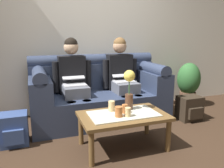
# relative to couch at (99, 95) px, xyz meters

# --- Properties ---
(ground_plane) EXTENTS (14.00, 14.00, 0.00)m
(ground_plane) POSITION_rel_couch_xyz_m (0.00, -1.17, -0.38)
(ground_plane) COLOR #382619
(back_wall_patterned) EXTENTS (6.00, 0.12, 2.90)m
(back_wall_patterned) POSITION_rel_couch_xyz_m (0.00, 0.53, 1.07)
(back_wall_patterned) COLOR silver
(back_wall_patterned) RESTS_ON ground_plane
(couch) EXTENTS (1.95, 0.88, 0.96)m
(couch) POSITION_rel_couch_xyz_m (0.00, 0.00, 0.00)
(couch) COLOR #2D3851
(couch) RESTS_ON ground_plane
(person_left) EXTENTS (0.56, 0.67, 1.22)m
(person_left) POSITION_rel_couch_xyz_m (-0.37, -0.00, 0.28)
(person_left) COLOR #595B66
(person_left) RESTS_ON ground_plane
(person_right) EXTENTS (0.56, 0.67, 1.22)m
(person_right) POSITION_rel_couch_xyz_m (0.37, -0.00, 0.28)
(person_right) COLOR #595B66
(person_right) RESTS_ON ground_plane
(coffee_table) EXTENTS (0.96, 0.59, 0.41)m
(coffee_table) POSITION_rel_couch_xyz_m (0.00, -0.98, -0.03)
(coffee_table) COLOR brown
(coffee_table) RESTS_ON ground_plane
(flower_vase) EXTENTS (0.13, 0.13, 0.46)m
(flower_vase) POSITION_rel_couch_xyz_m (0.12, -0.86, 0.30)
(flower_vase) COLOR brown
(flower_vase) RESTS_ON coffee_table
(cup_near_left) EXTENTS (0.08, 0.08, 0.11)m
(cup_near_left) POSITION_rel_couch_xyz_m (-0.09, -1.05, 0.09)
(cup_near_left) COLOR #B26633
(cup_near_left) RESTS_ON coffee_table
(cup_near_right) EXTENTS (0.06, 0.06, 0.10)m
(cup_near_right) POSITION_rel_couch_xyz_m (0.01, -1.08, 0.08)
(cup_near_right) COLOR #DBB77A
(cup_near_right) RESTS_ON coffee_table
(cup_far_center) EXTENTS (0.06, 0.06, 0.10)m
(cup_far_center) POSITION_rel_couch_xyz_m (0.02, -0.97, 0.08)
(cup_far_center) COLOR #B26633
(cup_far_center) RESTS_ON coffee_table
(cup_far_left) EXTENTS (0.07, 0.07, 0.12)m
(cup_far_left) POSITION_rel_couch_xyz_m (-0.10, -0.86, 0.09)
(cup_far_left) COLOR #DBB77A
(cup_far_left) RESTS_ON coffee_table
(backpack_left) EXTENTS (0.31, 0.31, 0.37)m
(backpack_left) POSITION_rel_couch_xyz_m (-1.16, -0.48, -0.19)
(backpack_left) COLOR #33477A
(backpack_left) RESTS_ON ground_plane
(backpack_right) EXTENTS (0.33, 0.30, 0.36)m
(backpack_right) POSITION_rel_couch_xyz_m (1.27, -0.51, -0.20)
(backpack_right) COLOR #2D2319
(backpack_right) RESTS_ON ground_plane
(potted_plant) EXTENTS (0.40, 0.40, 0.78)m
(potted_plant) POSITION_rel_couch_xyz_m (1.68, 0.07, 0.06)
(potted_plant) COLOR brown
(potted_plant) RESTS_ON ground_plane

